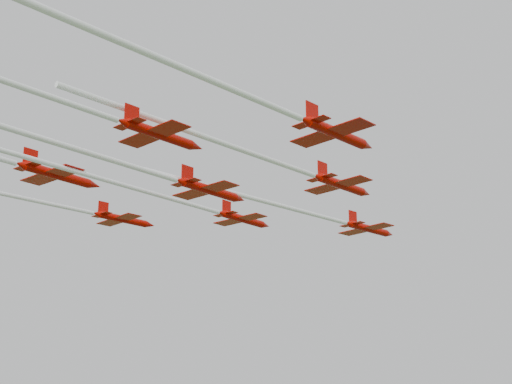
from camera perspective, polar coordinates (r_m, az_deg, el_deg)
The scene contains 7 objects.
jet_lead at distance 101.32m, azimuth 5.54°, elevation -2.03°, with size 14.99×45.14×2.63m.
jet_row2_left at distance 95.33m, azimuth -5.52°, elevation -0.90°, with size 11.36×48.46×2.53m.
jet_row2_right at distance 83.50m, azimuth 2.75°, elevation 2.02°, with size 13.15×45.89×2.68m.
jet_row3_left at distance 94.90m, azimuth -19.52°, elevation -0.15°, with size 18.06×62.90×2.42m.
jet_row3_mid at distance 79.51m, azimuth -9.55°, elevation 1.95°, with size 12.38×50.45×2.70m.
jet_row3_right at distance 65.46m, azimuth -2.18°, elevation 8.34°, with size 17.03×61.70×2.82m.
jet_row4_right at distance 64.62m, azimuth -14.11°, elevation 6.69°, with size 11.63×43.01×2.46m.
Camera 1 is at (52.29, -73.31, 22.46)m, focal length 50.00 mm.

